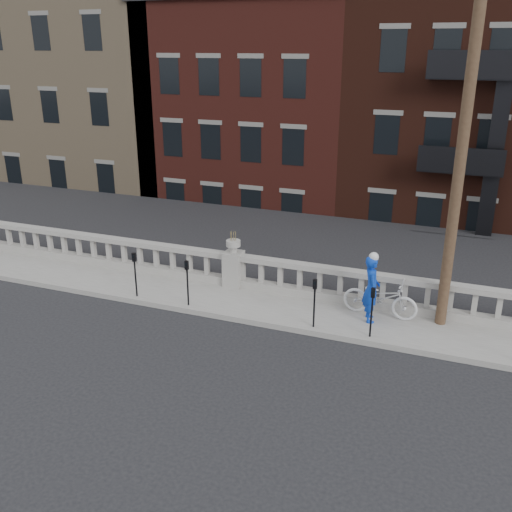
% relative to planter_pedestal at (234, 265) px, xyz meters
% --- Properties ---
extents(ground, '(120.00, 120.00, 0.00)m').
position_rel_planter_pedestal_xyz_m(ground, '(0.00, -3.95, -0.83)').
color(ground, black).
rests_on(ground, ground).
extents(sidewalk, '(32.00, 2.20, 0.15)m').
position_rel_planter_pedestal_xyz_m(sidewalk, '(0.00, -0.95, -0.76)').
color(sidewalk, gray).
rests_on(sidewalk, ground).
extents(balustrade, '(28.00, 0.34, 1.03)m').
position_rel_planter_pedestal_xyz_m(balustrade, '(0.00, 0.00, -0.19)').
color(balustrade, gray).
rests_on(balustrade, sidewalk).
extents(planter_pedestal, '(0.55, 0.55, 1.76)m').
position_rel_planter_pedestal_xyz_m(planter_pedestal, '(0.00, 0.00, 0.00)').
color(planter_pedestal, gray).
rests_on(planter_pedestal, sidewalk).
extents(lower_level, '(80.00, 44.00, 20.80)m').
position_rel_planter_pedestal_xyz_m(lower_level, '(0.56, 19.09, 1.80)').
color(lower_level, '#605E59').
rests_on(lower_level, ground).
extents(utility_pole, '(1.60, 0.28, 10.00)m').
position_rel_planter_pedestal_xyz_m(utility_pole, '(6.20, -0.35, 4.41)').
color(utility_pole, '#422D1E').
rests_on(utility_pole, sidewalk).
extents(parking_meter_a, '(0.10, 0.09, 1.36)m').
position_rel_planter_pedestal_xyz_m(parking_meter_a, '(-2.37, -1.80, 0.17)').
color(parking_meter_a, black).
rests_on(parking_meter_a, sidewalk).
extents(parking_meter_b, '(0.10, 0.09, 1.36)m').
position_rel_planter_pedestal_xyz_m(parking_meter_b, '(-0.65, -1.80, 0.17)').
color(parking_meter_b, black).
rests_on(parking_meter_b, sidewalk).
extents(parking_meter_c, '(0.10, 0.09, 1.36)m').
position_rel_planter_pedestal_xyz_m(parking_meter_c, '(3.07, -1.80, 0.17)').
color(parking_meter_c, black).
rests_on(parking_meter_c, sidewalk).
extents(parking_meter_d, '(0.10, 0.09, 1.36)m').
position_rel_planter_pedestal_xyz_m(parking_meter_d, '(4.57, -1.80, 0.17)').
color(parking_meter_d, black).
rests_on(parking_meter_d, sidewalk).
extents(bicycle, '(2.08, 0.83, 1.07)m').
position_rel_planter_pedestal_xyz_m(bicycle, '(4.58, -0.49, -0.14)').
color(bicycle, silver).
rests_on(bicycle, sidewalk).
extents(cyclist, '(0.63, 0.78, 1.84)m').
position_rel_planter_pedestal_xyz_m(cyclist, '(4.38, -0.86, 0.24)').
color(cyclist, '#0C36B7').
rests_on(cyclist, sidewalk).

